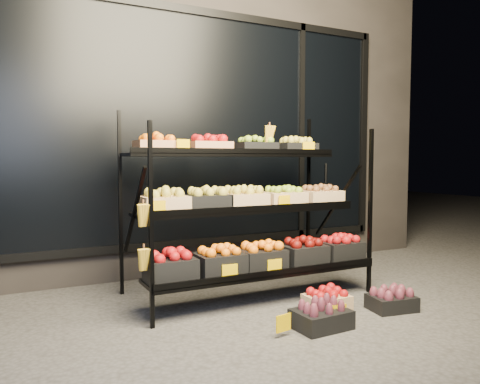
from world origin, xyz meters
TOP-DOWN VIEW (x-y plane):
  - ground at (0.00, 0.00)m, footprint 24.00×24.00m
  - building at (0.00, 2.59)m, footprint 6.00×2.08m
  - display_rack at (-0.01, 0.60)m, footprint 2.18×1.02m
  - tag_floor_a at (-0.27, -0.40)m, footprint 0.13×0.01m
  - tag_floor_b at (0.21, -0.40)m, footprint 0.13×0.01m
  - floor_crate_midleft at (0.07, -0.38)m, footprint 0.41×0.31m
  - floor_crate_midright at (0.37, -0.05)m, footprint 0.35×0.26m
  - floor_crate_right at (0.83, -0.31)m, footprint 0.39×0.32m

SIDE VIEW (x-z plane):
  - ground at x=0.00m, z-range 0.00..0.00m
  - tag_floor_a at x=-0.27m, z-range 0.00..0.12m
  - tag_floor_b at x=0.21m, z-range 0.00..0.12m
  - floor_crate_midright at x=0.37m, z-range -0.01..0.18m
  - floor_crate_right at x=0.83m, z-range -0.01..0.18m
  - floor_crate_midleft at x=0.07m, z-range -0.01..0.19m
  - display_rack at x=-0.01m, z-range -0.05..1.62m
  - building at x=0.00m, z-range 0.00..3.50m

